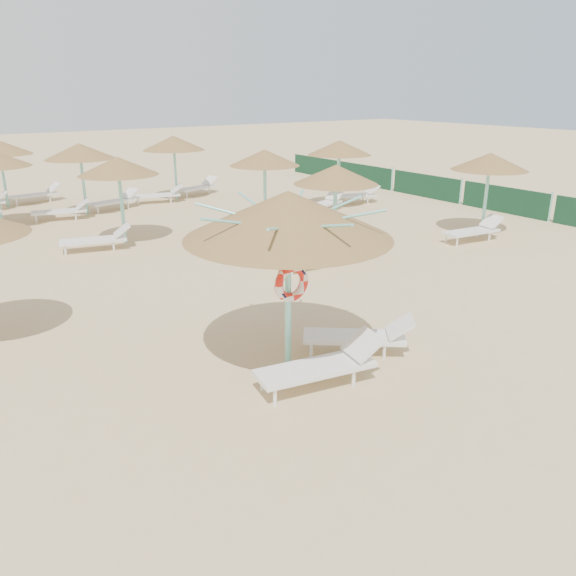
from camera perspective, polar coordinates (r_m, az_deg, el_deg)
ground at (r=9.85m, az=2.25°, el=-8.20°), size 120.00×120.00×0.00m
main_palapa at (r=9.08m, az=0.01°, el=7.38°), size 3.42×3.42×3.07m
lounger_main_a at (r=9.20m, az=3.61°, el=-7.78°), size 2.19×1.00×0.77m
lounger_main_b at (r=10.35m, az=7.48°, el=-4.80°), size 1.92×1.70×0.72m
palapa_field at (r=19.67m, az=-15.55°, el=12.20°), size 19.45×16.50×2.69m
windbreak_fence at (r=25.96m, az=13.90°, el=10.02°), size 0.08×19.84×1.10m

